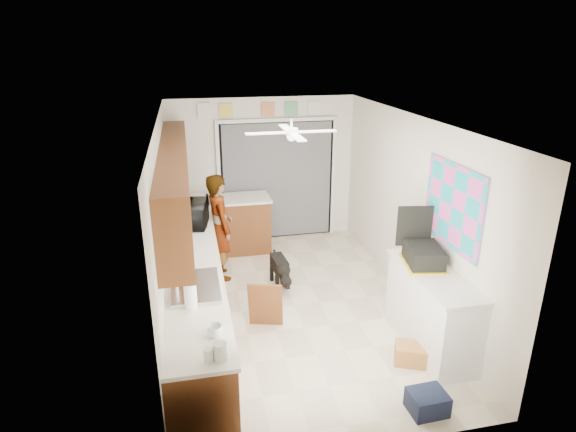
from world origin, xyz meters
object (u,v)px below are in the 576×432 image
suitcase (424,255)px  navy_crate (427,402)px  cup (215,331)px  man (220,227)px  paper_towel_roll (191,296)px  cardboard_box (411,354)px  dog (279,270)px  soap_bottle (187,242)px  microwave (193,214)px

suitcase → navy_crate: suitcase is taller
cup → man: bearing=85.0°
paper_towel_roll → cardboard_box: paper_towel_roll is taller
dog → cardboard_box: bearing=-66.9°
suitcase → man: bearing=148.0°
navy_crate → dog: 2.97m
cup → man: 3.00m
cardboard_box → man: size_ratio=0.22×
suitcase → man: 3.00m
cup → man: size_ratio=0.09×
soap_bottle → paper_towel_roll: (0.01, -1.36, 0.00)m
paper_towel_roll → man: bearing=79.5°
suitcase → dog: 2.25m
suitcase → microwave: bearing=155.3°
paper_towel_roll → dog: bearing=57.9°
navy_crate → paper_towel_roll: bearing=159.3°
navy_crate → dog: size_ratio=0.57×
soap_bottle → navy_crate: size_ratio=0.74×
soap_bottle → cup: (0.21, -1.89, -0.07)m
suitcase → navy_crate: 1.65m
man → cardboard_box: bearing=-155.7°
microwave → soap_bottle: bearing=-177.9°
man → paper_towel_roll: bearing=157.2°
microwave → cup: microwave is taller
soap_bottle → dog: 1.65m
suitcase → cardboard_box: size_ratio=1.44×
paper_towel_roll → suitcase: paper_towel_roll is taller
cup → cardboard_box: 2.36m
soap_bottle → man: man is taller
paper_towel_roll → microwave: bearing=88.0°
soap_bottle → navy_crate: (2.17, -2.18, -0.96)m
cup → suitcase: size_ratio=0.28×
cup → suitcase: 2.65m
cardboard_box → navy_crate: bearing=-103.9°
soap_bottle → cardboard_box: size_ratio=0.74×
microwave → navy_crate: bearing=-138.2°
man → dog: 1.08m
microwave → cardboard_box: bearing=-128.2°
paper_towel_roll → man: man is taller
suitcase → paper_towel_roll: bearing=-160.1°
microwave → soap_bottle: (-0.09, -0.90, -0.03)m
soap_bottle → dog: bearing=27.0°
paper_towel_roll → dog: size_ratio=0.43×
cardboard_box → microwave: bearing=134.0°
suitcase → navy_crate: size_ratio=1.43×
soap_bottle → man: 1.22m
soap_bottle → dog: (1.27, 0.65, -0.83)m
cardboard_box → navy_crate: cardboard_box is taller
microwave → cardboard_box: (2.26, -2.34, -1.00)m
cardboard_box → dog: dog is taller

